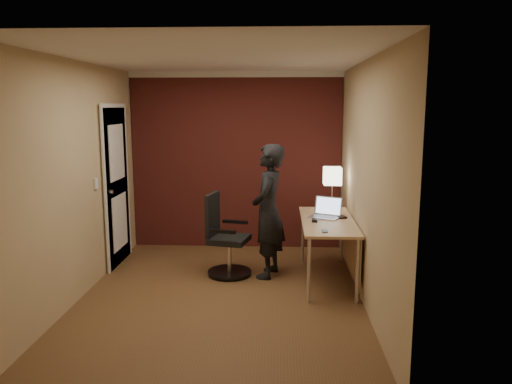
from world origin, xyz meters
TOP-DOWN VIEW (x-y plane):
  - room at (-0.27, 1.54)m, footprint 4.00×4.00m
  - desk at (1.25, 0.54)m, footprint 0.60×1.50m
  - desk_lamp at (1.29, 1.19)m, footprint 0.22×0.22m
  - laptop at (1.18, 0.71)m, footprint 0.41×0.38m
  - mouse at (1.02, 0.45)m, footprint 0.07×0.10m
  - phone at (1.10, 0.00)m, footprint 0.06×0.12m
  - wallet at (1.36, 0.66)m, footprint 0.12×0.13m
  - office_chair at (-0.04, 0.69)m, footprint 0.54×0.60m
  - person at (0.49, 0.68)m, footprint 0.50×0.65m

SIDE VIEW (x-z plane):
  - office_chair at x=-0.04m, z-range -0.06..0.92m
  - desk at x=1.25m, z-range 0.24..0.97m
  - phone at x=1.10m, z-range 0.73..0.74m
  - wallet at x=1.36m, z-range 0.73..0.75m
  - mouse at x=1.02m, z-range 0.73..0.76m
  - laptop at x=1.18m, z-range 0.68..0.91m
  - person at x=0.49m, z-range 0.00..1.60m
  - desk_lamp at x=1.29m, z-range 0.88..1.41m
  - room at x=-0.27m, z-range -0.63..3.37m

